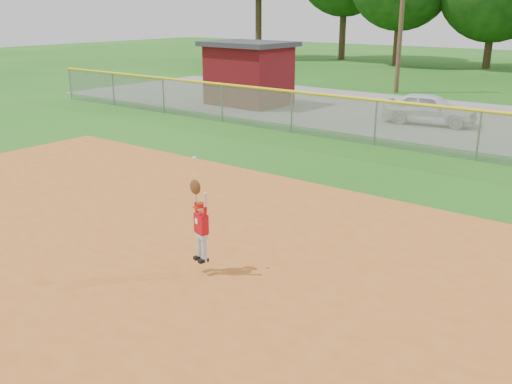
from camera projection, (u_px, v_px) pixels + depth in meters
ground at (285, 282)px, 9.49m from camera, size 120.00×120.00×0.00m
clay_infield at (150, 367)px, 7.22m from camera, size 24.00×16.00×0.04m
car_white_a at (430, 109)px, 22.07m from camera, size 3.73×1.96×1.21m
utility_shed at (249, 73)px, 26.38m from camera, size 3.99×3.17×2.90m
outfield_fence at (479, 132)px, 16.76m from camera, size 40.06×0.10×1.55m
ballplayer at (200, 222)px, 9.50m from camera, size 0.46×0.26×1.79m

